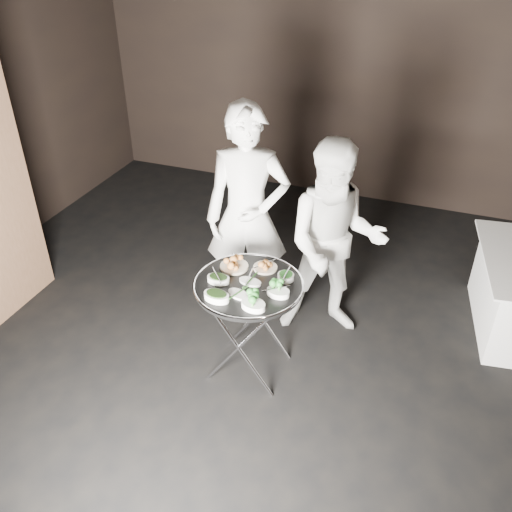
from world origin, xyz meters
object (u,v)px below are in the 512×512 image
(serving_tray, at_px, (248,285))
(waiter_right, at_px, (334,243))
(tray_stand, at_px, (249,324))
(waiter_left, at_px, (248,217))

(serving_tray, relative_size, waiter_right, 0.47)
(waiter_right, bearing_deg, serving_tray, -138.41)
(tray_stand, bearing_deg, waiter_right, 58.28)
(waiter_left, height_order, waiter_right, waiter_left)
(serving_tray, height_order, waiter_left, waiter_left)
(tray_stand, xyz_separation_m, waiter_left, (-0.28, 0.70, 0.48))
(tray_stand, relative_size, waiter_right, 0.47)
(waiter_left, distance_m, waiter_right, 0.72)
(serving_tray, height_order, waiter_right, waiter_right)
(waiter_left, bearing_deg, serving_tray, -85.96)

